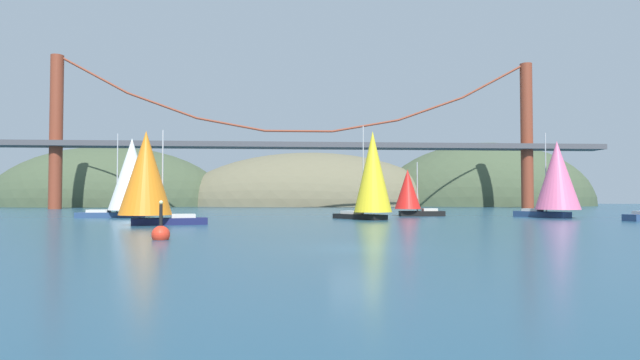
# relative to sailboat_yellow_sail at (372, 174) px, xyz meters

# --- Properties ---
(ground_plane) EXTENTS (360.00, 360.00, 0.00)m
(ground_plane) POSITION_rel_sailboat_yellow_sail_xyz_m (-6.63, -33.90, -5.26)
(ground_plane) COLOR navy
(headland_right) EXTENTS (67.43, 44.00, 39.37)m
(headland_right) POSITION_rel_sailboat_yellow_sail_xyz_m (53.37, 101.10, -5.26)
(headland_right) COLOR #425138
(headland_right) RESTS_ON ground_plane
(headland_center) EXTENTS (80.19, 44.00, 32.46)m
(headland_center) POSITION_rel_sailboat_yellow_sail_xyz_m (-1.63, 101.10, -5.26)
(headland_center) COLOR #6B664C
(headland_center) RESTS_ON ground_plane
(headland_left) EXTENTS (69.67, 44.00, 35.38)m
(headland_left) POSITION_rel_sailboat_yellow_sail_xyz_m (-61.63, 101.10, -5.26)
(headland_left) COLOR #425138
(headland_left) RESTS_ON ground_plane
(suspension_bridge) EXTENTS (144.39, 6.00, 34.72)m
(suspension_bridge) POSITION_rel_sailboat_yellow_sail_xyz_m (-6.63, 61.10, 10.34)
(suspension_bridge) COLOR brown
(suspension_bridge) RESTS_ON ground_plane
(sailboat_yellow_sail) EXTENTS (7.22, 8.87, 11.03)m
(sailboat_yellow_sail) POSITION_rel_sailboat_yellow_sail_xyz_m (0.00, 0.00, 0.00)
(sailboat_yellow_sail) COLOR black
(sailboat_yellow_sail) RESTS_ON ground_plane
(sailboat_white_mainsail) EXTENTS (9.63, 5.74, 10.80)m
(sailboat_white_mainsail) POSITION_rel_sailboat_yellow_sail_xyz_m (-29.78, 8.98, 0.10)
(sailboat_white_mainsail) COLOR navy
(sailboat_white_mainsail) RESTS_ON ground_plane
(sailboat_pink_spinnaker) EXTENTS (7.29, 9.57, 10.92)m
(sailboat_pink_spinnaker) POSITION_rel_sailboat_yellow_sail_xyz_m (24.27, 4.11, -0.09)
(sailboat_pink_spinnaker) COLOR navy
(sailboat_pink_spinnaker) RESTS_ON ground_plane
(sailboat_orange_sail) EXTENTS (8.59, 5.84, 8.90)m
(sailboat_orange_sail) POSITION_rel_sailboat_yellow_sail_xyz_m (-22.88, -10.30, -0.61)
(sailboat_orange_sail) COLOR #191E4C
(sailboat_orange_sail) RESTS_ON ground_plane
(sailboat_red_spinnaker) EXTENTS (6.85, 3.67, 7.45)m
(sailboat_red_spinnaker) POSITION_rel_sailboat_yellow_sail_xyz_m (7.18, 11.51, -1.93)
(sailboat_red_spinnaker) COLOR black
(sailboat_red_spinnaker) RESTS_ON ground_plane
(channel_buoy) EXTENTS (1.10, 1.10, 2.64)m
(channel_buoy) POSITION_rel_sailboat_yellow_sail_xyz_m (-17.67, -27.62, -4.89)
(channel_buoy) COLOR red
(channel_buoy) RESTS_ON ground_plane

